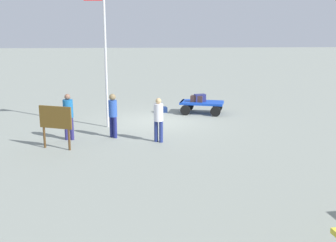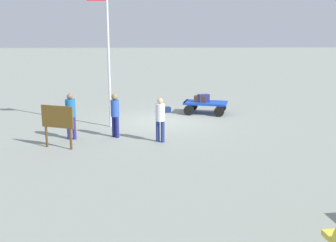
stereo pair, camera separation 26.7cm
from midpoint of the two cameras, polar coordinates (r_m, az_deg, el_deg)
ground_plane at (r=18.27m, az=-0.34°, el=-0.01°), size 120.00×120.00×0.00m
luggage_cart at (r=19.83m, az=5.52°, el=2.25°), size 2.24×1.68×0.57m
suitcase_olive at (r=19.70m, az=4.88°, el=3.07°), size 0.63×0.47×0.30m
suitcase_grey at (r=19.74m, az=5.32°, el=3.17°), size 0.58×0.42×0.37m
suitcase_maroon at (r=20.07m, az=0.01°, el=1.57°), size 0.56×0.44×0.26m
worker_lead at (r=14.81m, az=-0.57°, el=0.59°), size 0.46×0.46×1.62m
worker_trailing at (r=15.54m, az=-12.82°, el=1.15°), size 0.39×0.39×1.72m
worker_supervisor at (r=15.56m, az=-6.84°, el=1.21°), size 0.45×0.45×1.67m
flagpole at (r=16.96m, az=-8.07°, el=10.33°), size 0.83×0.10×5.79m
signboard at (r=14.50m, az=-14.51°, el=0.16°), size 1.15×0.49×1.49m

